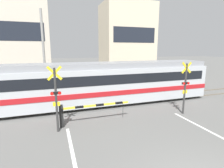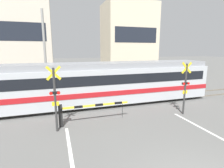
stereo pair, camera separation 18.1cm
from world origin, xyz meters
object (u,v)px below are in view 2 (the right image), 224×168
object	(u,v)px
commuter_train	(80,83)
crossing_barrier_far	(125,83)
crossing_signal_right	(185,86)
crossing_signal_left	(55,96)
crossing_barrier_near	(79,111)
pedestrian	(88,80)

from	to	relation	value
commuter_train	crossing_barrier_far	xyz separation A→B (m)	(4.66, 3.29, -0.84)
crossing_signal_right	crossing_barrier_far	bearing A→B (deg)	99.41
commuter_train	crossing_signal_left	world-z (taller)	crossing_signal_left
commuter_train	crossing_barrier_near	bearing A→B (deg)	-99.53
crossing_barrier_near	crossing_signal_left	distance (m)	1.58
crossing_signal_left	crossing_signal_right	size ratio (longest dim) A/B	1.00
crossing_barrier_far	crossing_signal_right	xyz separation A→B (m)	(1.13, -6.85, 1.00)
crossing_signal_left	pedestrian	distance (m)	9.67
crossing_signal_left	pedestrian	bearing A→B (deg)	70.35
crossing_barrier_near	commuter_train	bearing A→B (deg)	80.47
crossing_barrier_near	crossing_barrier_far	bearing A→B (deg)	50.98
crossing_barrier_near	pedestrian	world-z (taller)	pedestrian
crossing_barrier_far	pedestrian	bearing A→B (deg)	144.14
crossing_signal_right	pedestrian	bearing A→B (deg)	114.89
crossing_signal_left	crossing_signal_right	world-z (taller)	same
crossing_barrier_near	crossing_signal_left	xyz separation A→B (m)	(-1.13, -0.46, 1.00)
crossing_barrier_near	crossing_signal_right	xyz separation A→B (m)	(6.31, -0.46, 1.00)
crossing_barrier_near	crossing_signal_right	size ratio (longest dim) A/B	1.18
commuter_train	crossing_signal_right	xyz separation A→B (m)	(5.79, -3.56, 0.15)
crossing_signal_right	pedestrian	size ratio (longest dim) A/B	2.08
crossing_barrier_near	crossing_barrier_far	distance (m)	8.22
crossing_signal_left	crossing_signal_right	xyz separation A→B (m)	(7.45, 0.00, 0.00)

